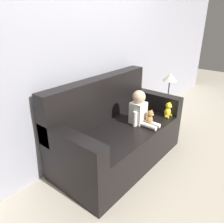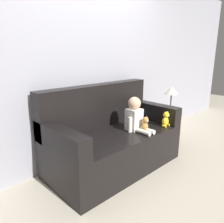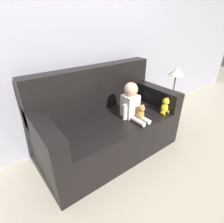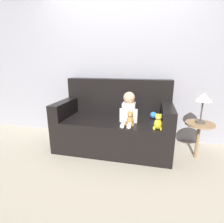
{
  "view_description": "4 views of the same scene",
  "coord_description": "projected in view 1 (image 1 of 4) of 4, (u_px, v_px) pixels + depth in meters",
  "views": [
    {
      "loc": [
        -1.88,
        -1.44,
        1.72
      ],
      "look_at": [
        -0.15,
        -0.0,
        0.73
      ],
      "focal_mm": 35.0,
      "sensor_mm": 36.0,
      "label": 1
    },
    {
      "loc": [
        -1.79,
        -1.82,
        1.44
      ],
      "look_at": [
        -0.06,
        -0.02,
        0.76
      ],
      "focal_mm": 35.0,
      "sensor_mm": 36.0,
      "label": 2
    },
    {
      "loc": [
        -1.07,
        -1.47,
        1.54
      ],
      "look_at": [
        0.01,
        -0.05,
        0.59
      ],
      "focal_mm": 28.0,
      "sensor_mm": 36.0,
      "label": 3
    },
    {
      "loc": [
        0.55,
        -2.45,
        1.28
      ],
      "look_at": [
        -0.02,
        -0.05,
        0.6
      ],
      "focal_mm": 28.0,
      "sensor_mm": 36.0,
      "label": 4
    }
  ],
  "objects": [
    {
      "name": "wall_back",
      "position": [
        87.0,
        54.0,
        2.63
      ],
      "size": [
        8.0,
        0.05,
        2.6
      ],
      "color": "#93939E",
      "rests_on": "ground_plane"
    },
    {
      "name": "toy_ball",
      "position": [
        137.0,
        106.0,
        3.13
      ],
      "size": [
        0.1,
        0.1,
        0.1
      ],
      "color": "#337FDB",
      "rests_on": "couch"
    },
    {
      "name": "ground_plane",
      "position": [
        119.0,
        159.0,
        2.86
      ],
      "size": [
        12.0,
        12.0,
        0.0
      ],
      "primitive_type": "plane",
      "color": "#B7AD99"
    },
    {
      "name": "teddy_bear_brown",
      "position": [
        150.0,
        118.0,
        2.68
      ],
      "size": [
        0.11,
        0.09,
        0.19
      ],
      "color": "#AD7A3D",
      "rests_on": "couch"
    },
    {
      "name": "couch",
      "position": [
        116.0,
        134.0,
        2.75
      ],
      "size": [
        1.69,
        0.85,
        1.04
      ],
      "color": "black",
      "rests_on": "ground_plane"
    },
    {
      "name": "plush_toy_side",
      "position": [
        168.0,
        110.0,
        2.89
      ],
      "size": [
        0.12,
        0.09,
        0.2
      ],
      "color": "yellow",
      "rests_on": "couch"
    },
    {
      "name": "person_baby",
      "position": [
        140.0,
        109.0,
        2.69
      ],
      "size": [
        0.26,
        0.37,
        0.43
      ],
      "color": "white",
      "rests_on": "couch"
    },
    {
      "name": "side_table",
      "position": [
        169.0,
        89.0,
        3.4
      ],
      "size": [
        0.37,
        0.37,
        0.92
      ],
      "color": "#93704C",
      "rests_on": "ground_plane"
    }
  ]
}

